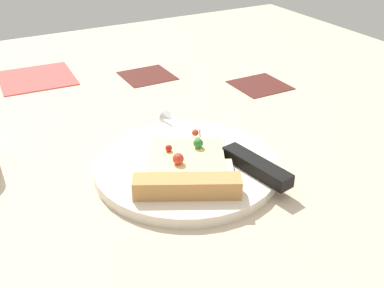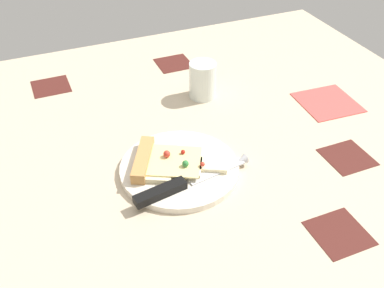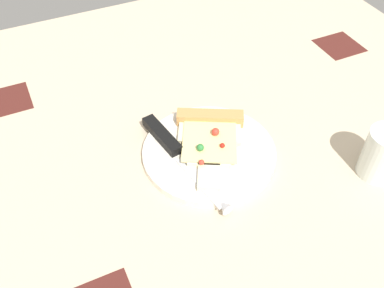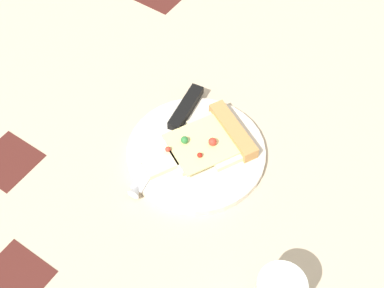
# 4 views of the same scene
# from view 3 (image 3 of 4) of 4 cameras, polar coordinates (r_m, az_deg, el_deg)

# --- Properties ---
(ground_plane) EXTENTS (1.27, 1.27, 0.03)m
(ground_plane) POSITION_cam_3_polar(r_m,az_deg,el_deg) (0.74, 2.85, -5.69)
(ground_plane) COLOR #C6B293
(ground_plane) RESTS_ON ground
(plate) EXTENTS (0.23, 0.23, 0.01)m
(plate) POSITION_cam_3_polar(r_m,az_deg,el_deg) (0.77, 2.20, -1.11)
(plate) COLOR silver
(plate) RESTS_ON ground_plane
(pizza_slice) EXTENTS (0.19, 0.15, 0.03)m
(pizza_slice) POSITION_cam_3_polar(r_m,az_deg,el_deg) (0.77, 2.27, 1.02)
(pizza_slice) COLOR beige
(pizza_slice) RESTS_ON plate
(knife) EXTENTS (0.24, 0.06, 0.02)m
(knife) POSITION_cam_3_polar(r_m,az_deg,el_deg) (0.75, -2.06, -0.96)
(knife) COLOR silver
(knife) RESTS_ON plate
(drinking_glass) EXTENTS (0.06, 0.06, 0.09)m
(drinking_glass) POSITION_cam_3_polar(r_m,az_deg,el_deg) (0.78, 23.32, -1.19)
(drinking_glass) COLOR silver
(drinking_glass) RESTS_ON ground_plane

